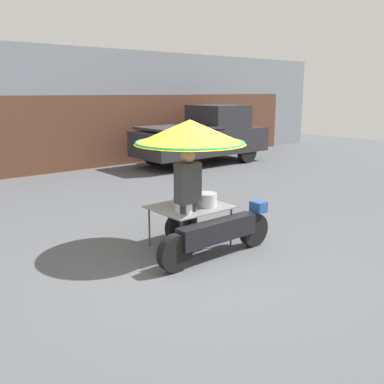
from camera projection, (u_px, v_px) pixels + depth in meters
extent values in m
plane|color=#4C4F54|center=(197.00, 263.00, 6.44)|extent=(36.00, 36.00, 0.00)
cube|color=#563323|center=(11.00, 138.00, 12.51)|extent=(23.80, 0.06, 2.40)
cylinder|color=black|center=(254.00, 230.00, 7.11)|extent=(0.55, 0.14, 0.55)
cylinder|color=black|center=(175.00, 253.00, 6.08)|extent=(0.55, 0.14, 0.55)
cube|color=black|center=(218.00, 231.00, 6.56)|extent=(1.45, 0.24, 0.32)
cube|color=#234C93|center=(258.00, 207.00, 7.08)|extent=(0.20, 0.24, 0.18)
cylinder|color=black|center=(179.00, 227.00, 7.33)|extent=(0.50, 0.14, 0.50)
cylinder|color=#515156|center=(231.00, 227.00, 7.07)|extent=(0.03, 0.03, 0.67)
cylinder|color=#515156|center=(197.00, 215.00, 7.73)|extent=(0.03, 0.03, 0.67)
cylinder|color=#515156|center=(182.00, 241.00, 6.43)|extent=(0.03, 0.03, 0.67)
cylinder|color=#515156|center=(149.00, 227.00, 7.09)|extent=(0.03, 0.03, 0.67)
cube|color=gray|center=(190.00, 207.00, 7.00)|extent=(1.21, 1.03, 0.02)
cylinder|color=#B2B2B7|center=(190.00, 176.00, 6.88)|extent=(0.03, 0.03, 1.02)
cone|color=yellow|center=(190.00, 132.00, 6.72)|extent=(1.78, 1.78, 0.38)
torus|color=green|center=(190.00, 143.00, 6.76)|extent=(1.74, 1.74, 0.05)
cylinder|color=#B7B7BC|center=(184.00, 205.00, 6.67)|extent=(0.28, 0.28, 0.22)
cylinder|color=#B7B7BC|center=(206.00, 200.00, 6.99)|extent=(0.35, 0.35, 0.22)
cylinder|color=#B7B7BC|center=(179.00, 202.00, 7.10)|extent=(0.23, 0.23, 0.10)
cylinder|color=#1E936B|center=(195.00, 194.00, 7.39)|extent=(0.20, 0.20, 0.21)
cylinder|color=#2D2D33|center=(183.00, 229.00, 6.68)|extent=(0.14, 0.14, 0.84)
cylinder|color=#2D2D33|center=(192.00, 227.00, 6.79)|extent=(0.14, 0.14, 0.84)
cube|color=#38383D|center=(188.00, 183.00, 6.56)|extent=(0.38, 0.22, 0.63)
sphere|color=tan|center=(188.00, 155.00, 6.47)|extent=(0.23, 0.23, 0.23)
cylinder|color=black|center=(247.00, 152.00, 15.41)|extent=(0.77, 0.24, 0.77)
cylinder|color=black|center=(216.00, 147.00, 16.65)|extent=(0.77, 0.24, 0.77)
cylinder|color=black|center=(184.00, 160.00, 13.60)|extent=(0.77, 0.24, 0.77)
cylinder|color=black|center=(154.00, 154.00, 14.83)|extent=(0.77, 0.24, 0.77)
cube|color=#28282D|center=(202.00, 141.00, 15.02)|extent=(4.88, 1.94, 0.85)
cube|color=#28282D|center=(218.00, 116.00, 15.32)|extent=(1.66, 1.78, 0.81)
cube|color=#2D2D33|center=(180.00, 128.00, 14.30)|extent=(2.54, 1.86, 0.08)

